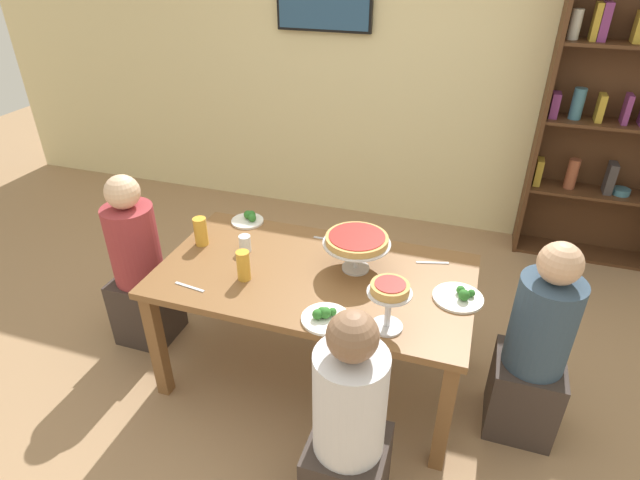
# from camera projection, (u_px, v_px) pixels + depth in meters

# --- Properties ---
(ground_plane) EXTENTS (12.00, 12.00, 0.00)m
(ground_plane) POSITION_uv_depth(u_px,v_px,m) (315.00, 372.00, 3.15)
(ground_plane) COLOR #9E7A56
(rear_partition) EXTENTS (8.00, 0.12, 2.80)m
(rear_partition) POSITION_uv_depth(u_px,v_px,m) (400.00, 62.00, 4.22)
(rear_partition) COLOR beige
(rear_partition) RESTS_ON ground_plane
(dining_table) EXTENTS (1.69, 0.93, 0.74)m
(dining_table) POSITION_uv_depth(u_px,v_px,m) (314.00, 286.00, 2.81)
(dining_table) COLOR brown
(dining_table) RESTS_ON ground_plane
(bookshelf) EXTENTS (1.10, 0.30, 2.21)m
(bookshelf) POSITION_uv_depth(u_px,v_px,m) (621.00, 117.00, 3.75)
(bookshelf) COLOR #4C2D19
(bookshelf) RESTS_ON ground_plane
(television) EXTENTS (0.79, 0.05, 0.46)m
(television) POSITION_uv_depth(u_px,v_px,m) (324.00, 1.00, 4.08)
(television) COLOR black
(diner_head_west) EXTENTS (0.34, 0.34, 1.15)m
(diner_head_west) POSITION_uv_depth(u_px,v_px,m) (140.00, 273.00, 3.20)
(diner_head_west) COLOR #382D28
(diner_head_west) RESTS_ON ground_plane
(diner_head_east) EXTENTS (0.34, 0.34, 1.15)m
(diner_head_east) POSITION_uv_depth(u_px,v_px,m) (533.00, 356.00, 2.57)
(diner_head_east) COLOR #382D28
(diner_head_east) RESTS_ON ground_plane
(diner_near_right) EXTENTS (0.34, 0.34, 1.15)m
(diner_near_right) POSITION_uv_depth(u_px,v_px,m) (348.00, 437.00, 2.16)
(diner_near_right) COLOR #382D28
(diner_near_right) RESTS_ON ground_plane
(deep_dish_pizza_stand) EXTENTS (0.36, 0.36, 0.21)m
(deep_dish_pizza_stand) POSITION_uv_depth(u_px,v_px,m) (357.00, 242.00, 2.71)
(deep_dish_pizza_stand) COLOR silver
(deep_dish_pizza_stand) RESTS_ON dining_table
(personal_pizza_stand) EXTENTS (0.20, 0.20, 0.25)m
(personal_pizza_stand) POSITION_uv_depth(u_px,v_px,m) (389.00, 295.00, 2.29)
(personal_pizza_stand) COLOR silver
(personal_pizza_stand) RESTS_ON dining_table
(salad_plate_near_diner) EXTENTS (0.24, 0.24, 0.07)m
(salad_plate_near_diner) POSITION_uv_depth(u_px,v_px,m) (325.00, 317.00, 2.43)
(salad_plate_near_diner) COLOR white
(salad_plate_near_diner) RESTS_ON dining_table
(salad_plate_far_diner) EXTENTS (0.25, 0.25, 0.07)m
(salad_plate_far_diner) POSITION_uv_depth(u_px,v_px,m) (460.00, 296.00, 2.56)
(salad_plate_far_diner) COLOR white
(salad_plate_far_diner) RESTS_ON dining_table
(salad_plate_spare) EXTENTS (0.20, 0.20, 0.07)m
(salad_plate_spare) POSITION_uv_depth(u_px,v_px,m) (249.00, 219.00, 3.25)
(salad_plate_spare) COLOR white
(salad_plate_spare) RESTS_ON dining_table
(beer_glass_amber_tall) EXTENTS (0.08, 0.08, 0.17)m
(beer_glass_amber_tall) POSITION_uv_depth(u_px,v_px,m) (201.00, 231.00, 2.98)
(beer_glass_amber_tall) COLOR gold
(beer_glass_amber_tall) RESTS_ON dining_table
(beer_glass_amber_short) EXTENTS (0.07, 0.07, 0.17)m
(beer_glass_amber_short) POSITION_uv_depth(u_px,v_px,m) (243.00, 266.00, 2.68)
(beer_glass_amber_short) COLOR gold
(beer_glass_amber_short) RESTS_ON dining_table
(water_glass_clear_near) EXTENTS (0.07, 0.07, 0.10)m
(water_glass_clear_near) POSITION_uv_depth(u_px,v_px,m) (245.00, 243.00, 2.94)
(water_glass_clear_near) COLOR white
(water_glass_clear_near) RESTS_ON dining_table
(cutlery_fork_near) EXTENTS (0.18, 0.06, 0.00)m
(cutlery_fork_near) POSITION_uv_depth(u_px,v_px,m) (432.00, 263.00, 2.85)
(cutlery_fork_near) COLOR silver
(cutlery_fork_near) RESTS_ON dining_table
(cutlery_knife_near) EXTENTS (0.18, 0.04, 0.00)m
(cutlery_knife_near) POSITION_uv_depth(u_px,v_px,m) (190.00, 287.00, 2.65)
(cutlery_knife_near) COLOR silver
(cutlery_knife_near) RESTS_ON dining_table
(cutlery_fork_far) EXTENTS (0.18, 0.02, 0.00)m
(cutlery_fork_far) POSITION_uv_depth(u_px,v_px,m) (328.00, 239.00, 3.06)
(cutlery_fork_far) COLOR silver
(cutlery_fork_far) RESTS_ON dining_table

